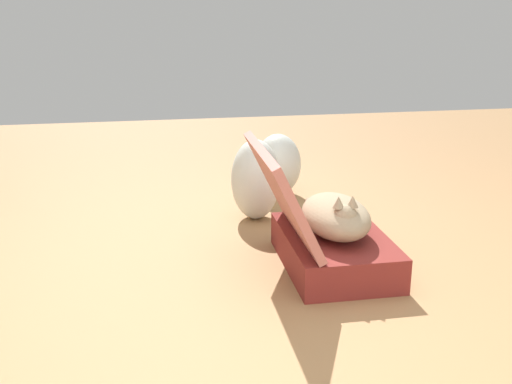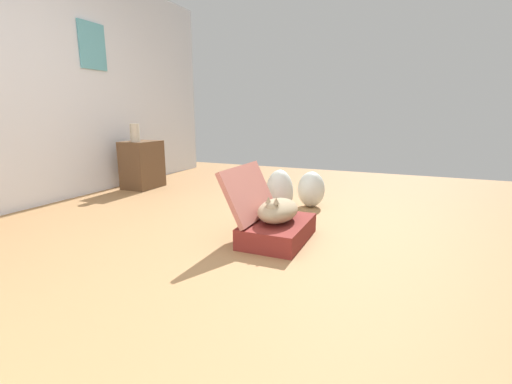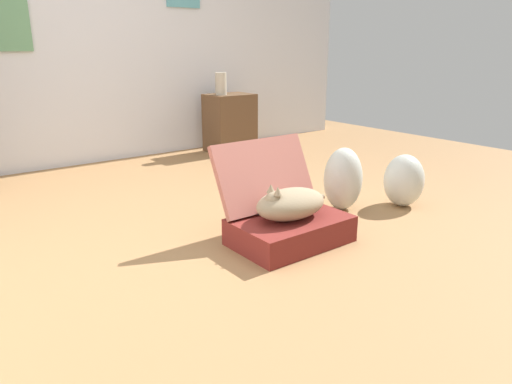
{
  "view_description": "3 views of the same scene",
  "coord_description": "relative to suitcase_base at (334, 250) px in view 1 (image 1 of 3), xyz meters",
  "views": [
    {
      "loc": [
        -2.1,
        0.34,
        1.13
      ],
      "look_at": [
        0.25,
        -0.08,
        0.37
      ],
      "focal_mm": 42.91,
      "sensor_mm": 36.0,
      "label": 1
    },
    {
      "loc": [
        -2.1,
        -1.28,
        0.94
      ],
      "look_at": [
        0.26,
        -0.25,
        0.36
      ],
      "focal_mm": 24.43,
      "sensor_mm": 36.0,
      "label": 2
    },
    {
      "loc": [
        -1.4,
        -2.3,
        1.07
      ],
      "look_at": [
        0.21,
        -0.19,
        0.26
      ],
      "focal_mm": 33.13,
      "sensor_mm": 36.0,
      "label": 3
    }
  ],
  "objects": [
    {
      "name": "ground_plane",
      "position": [
        -0.27,
        0.43,
        -0.08
      ],
      "size": [
        7.68,
        7.68,
        0.0
      ],
      "primitive_type": "plane",
      "color": "#9E7247",
      "rests_on": "ground"
    },
    {
      "name": "cat",
      "position": [
        -0.01,
        0.0,
        0.16
      ],
      "size": [
        0.52,
        0.28,
        0.21
      ],
      "color": "#998466",
      "rests_on": "suitcase_base"
    },
    {
      "name": "suitcase_lid",
      "position": [
        0.0,
        0.24,
        0.28
      ],
      "size": [
        0.65,
        0.22,
        0.4
      ],
      "primitive_type": "cube",
      "rotation": [
        1.12,
        0.0,
        0.0
      ],
      "color": "#B26356",
      "rests_on": "suitcase_base"
    },
    {
      "name": "suitcase_base",
      "position": [
        0.0,
        0.0,
        0.0
      ],
      "size": [
        0.65,
        0.43,
        0.15
      ],
      "primitive_type": "cube",
      "color": "maroon",
      "rests_on": "ground"
    },
    {
      "name": "plastic_bag_white",
      "position": [
        0.67,
        0.23,
        0.14
      ],
      "size": [
        0.26,
        0.26,
        0.43
      ],
      "primitive_type": "ellipsoid",
      "color": "silver",
      "rests_on": "ground"
    },
    {
      "name": "plastic_bag_clear",
      "position": [
        1.07,
        0.02,
        0.11
      ],
      "size": [
        0.27,
        0.28,
        0.37
      ],
      "primitive_type": "ellipsoid",
      "color": "silver",
      "rests_on": "ground"
    }
  ]
}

